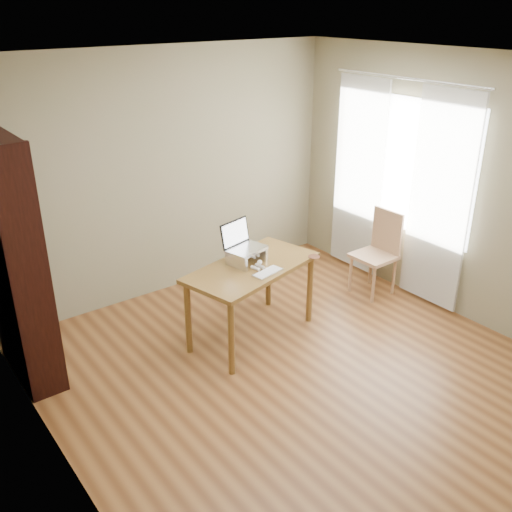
{
  "coord_description": "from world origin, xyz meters",
  "views": [
    {
      "loc": [
        -2.79,
        -2.95,
        2.99
      ],
      "look_at": [
        0.07,
        0.84,
        0.84
      ],
      "focal_mm": 40.0,
      "sensor_mm": 36.0,
      "label": 1
    }
  ],
  "objects_px": {
    "cat": "(242,256)",
    "bookshelf": "(15,262)",
    "chair": "(379,250)",
    "desk": "(252,276)",
    "laptop": "(243,241)",
    "keyboard": "(268,273)"
  },
  "relations": [
    {
      "from": "keyboard",
      "to": "chair",
      "type": "distance_m",
      "value": 1.67
    },
    {
      "from": "bookshelf",
      "to": "keyboard",
      "type": "relative_size",
      "value": 6.55
    },
    {
      "from": "laptop",
      "to": "cat",
      "type": "distance_m",
      "value": 0.14
    },
    {
      "from": "desk",
      "to": "laptop",
      "type": "height_order",
      "value": "laptop"
    },
    {
      "from": "desk",
      "to": "chair",
      "type": "height_order",
      "value": "chair"
    },
    {
      "from": "bookshelf",
      "to": "cat",
      "type": "relative_size",
      "value": 4.34
    },
    {
      "from": "keyboard",
      "to": "cat",
      "type": "xyz_separation_m",
      "value": [
        -0.04,
        0.33,
        0.06
      ]
    },
    {
      "from": "cat",
      "to": "chair",
      "type": "distance_m",
      "value": 1.73
    },
    {
      "from": "bookshelf",
      "to": "chair",
      "type": "relative_size",
      "value": 2.26
    },
    {
      "from": "cat",
      "to": "bookshelf",
      "type": "bearing_deg",
      "value": 150.31
    },
    {
      "from": "desk",
      "to": "laptop",
      "type": "relative_size",
      "value": 3.5
    },
    {
      "from": "desk",
      "to": "laptop",
      "type": "xyz_separation_m",
      "value": [
        0.0,
        0.14,
        0.3
      ]
    },
    {
      "from": "laptop",
      "to": "chair",
      "type": "relative_size",
      "value": 0.43
    },
    {
      "from": "laptop",
      "to": "keyboard",
      "type": "height_order",
      "value": "laptop"
    },
    {
      "from": "cat",
      "to": "chair",
      "type": "bearing_deg",
      "value": -18.84
    },
    {
      "from": "desk",
      "to": "chair",
      "type": "bearing_deg",
      "value": -16.23
    },
    {
      "from": "laptop",
      "to": "cat",
      "type": "relative_size",
      "value": 0.83
    },
    {
      "from": "laptop",
      "to": "chair",
      "type": "xyz_separation_m",
      "value": [
        1.66,
        -0.23,
        -0.44
      ]
    },
    {
      "from": "desk",
      "to": "keyboard",
      "type": "relative_size",
      "value": 4.38
    },
    {
      "from": "bookshelf",
      "to": "chair",
      "type": "xyz_separation_m",
      "value": [
        3.53,
        -0.78,
        -0.55
      ]
    },
    {
      "from": "laptop",
      "to": "desk",
      "type": "bearing_deg",
      "value": -103.27
    },
    {
      "from": "bookshelf",
      "to": "chair",
      "type": "height_order",
      "value": "bookshelf"
    }
  ]
}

